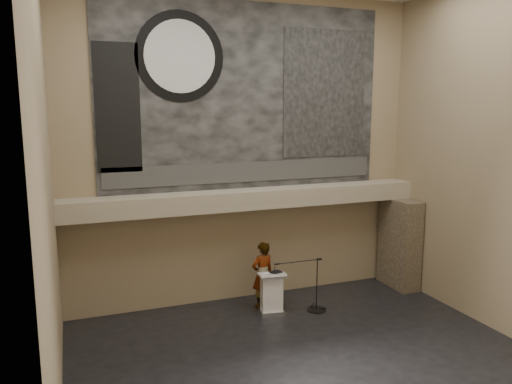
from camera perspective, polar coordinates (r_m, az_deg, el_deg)
name	(u,v)px	position (r m, az deg, el deg)	size (l,w,h in m)	color
floor	(308,360)	(11.50, 5.96, -18.55)	(10.00, 10.00, 0.00)	black
wall_back	(246,150)	(13.87, -1.17, 4.80)	(10.00, 0.02, 8.50)	#8B7B58
wall_front	(453,200)	(6.93, 21.59, -0.85)	(10.00, 0.02, 8.50)	#8B7B58
wall_left	(46,178)	(9.10, -22.92, 1.45)	(0.02, 8.00, 8.50)	#8B7B58
wall_right	(500,157)	(13.24, 26.07, 3.59)	(0.02, 8.00, 8.50)	#8B7B58
soffit	(251,199)	(13.67, -0.59, -0.77)	(10.00, 0.80, 0.50)	gray
sprinkler_left	(194,213)	(13.22, -7.05, -2.44)	(0.04, 0.04, 0.06)	#B2893D
sprinkler_right	(313,204)	(14.43, 6.58, -1.40)	(0.04, 0.04, 0.06)	#B2893D
banner	(246,97)	(13.79, -1.15, 10.81)	(8.00, 0.05, 5.00)	black
banner_text_strip	(247,172)	(13.86, -1.07, 2.31)	(7.76, 0.02, 0.55)	#2F2F2F
banner_clock_rim	(180,57)	(13.31, -8.69, 15.05)	(2.30, 2.30, 0.02)	black
banner_clock_face	(180,56)	(13.29, -8.67, 15.06)	(1.84, 1.84, 0.02)	silver
banner_building_print	(325,94)	(14.73, 7.89, 11.04)	(2.60, 0.02, 3.60)	black
banner_brick_print	(118,108)	(13.01, -15.53, 9.20)	(1.10, 0.02, 3.20)	black
stone_pier	(400,243)	(15.84, 16.09, -5.63)	(0.60, 1.40, 2.70)	#433829
lectern	(272,293)	(13.54, 1.79, -11.43)	(0.76, 0.59, 1.13)	silver
binder	(276,272)	(13.37, 2.30, -9.15)	(0.29, 0.23, 0.04)	black
papers	(268,274)	(13.26, 1.42, -9.37)	(0.21, 0.29, 0.01)	white
speaker_person	(262,275)	(13.76, 0.75, -9.44)	(0.67, 0.44, 1.84)	white
mic_stand	(315,303)	(13.87, 6.76, -12.45)	(1.49, 0.52, 1.46)	black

